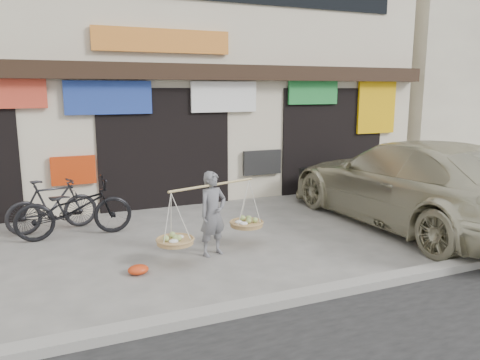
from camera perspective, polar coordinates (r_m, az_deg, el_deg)
name	(u,v)px	position (r m, az deg, el deg)	size (l,w,h in m)	color
ground	(221,255)	(7.78, -2.33, -9.09)	(70.00, 70.00, 0.00)	gray
kerb	(278,301)	(6.07, 4.63, -14.50)	(70.00, 0.25, 0.12)	gray
shophouse_block	(137,60)	(13.52, -12.49, 14.04)	(14.00, 6.32, 7.00)	beige
neighbor_east	(475,76)	(21.22, 26.69, 11.28)	(12.00, 7.00, 6.40)	beige
street_vendor	(213,218)	(7.60, -3.33, -4.59)	(1.95, 0.99, 1.39)	slate
bike_0	(74,208)	(9.05, -19.57, -3.26)	(0.72, 2.06, 1.08)	black
bike_1	(52,205)	(9.58, -21.91, -2.86)	(0.48, 1.69, 1.01)	black
suv	(411,183)	(9.83, 20.11, -0.32)	(2.49, 5.94, 1.71)	#BEB999
red_bag	(138,270)	(7.14, -12.30, -10.63)	(0.31, 0.25, 0.14)	red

